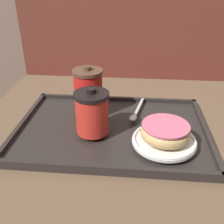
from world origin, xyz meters
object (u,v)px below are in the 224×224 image
at_px(coffee_cup_rear, 88,91).
at_px(donut_chocolate_glazed, 165,131).
at_px(coffee_cup_front, 92,112).
at_px(spoon, 135,114).

height_order(coffee_cup_rear, donut_chocolate_glazed, coffee_cup_rear).
xyz_separation_m(coffee_cup_front, donut_chocolate_glazed, (0.19, -0.04, -0.02)).
bearing_deg(spoon, donut_chocolate_glazed, 41.31).
relative_size(coffee_cup_front, donut_chocolate_glazed, 1.02).
height_order(donut_chocolate_glazed, spoon, donut_chocolate_glazed).
bearing_deg(donut_chocolate_glazed, coffee_cup_rear, 145.19).
height_order(coffee_cup_rear, spoon, coffee_cup_rear).
xyz_separation_m(coffee_cup_rear, spoon, (0.14, -0.02, -0.06)).
bearing_deg(donut_chocolate_glazed, coffee_cup_front, 168.63).
relative_size(coffee_cup_front, spoon, 0.79).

